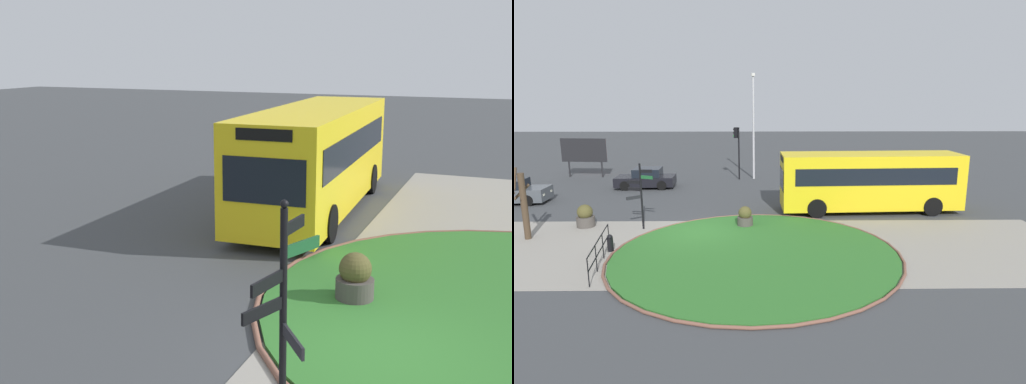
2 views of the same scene
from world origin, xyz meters
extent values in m
plane|color=#3D3F42|center=(0.00, 0.00, 0.00)|extent=(120.00, 120.00, 0.00)
cylinder|color=black|center=(-2.70, 0.66, 1.52)|extent=(0.09, 0.09, 3.05)
sphere|color=black|center=(-2.70, 0.66, 3.10)|extent=(0.10, 0.10, 0.10)
cube|color=black|center=(-2.40, 0.63, 2.77)|extent=(0.52, 0.08, 0.15)
cube|color=#195128|center=(-2.37, 0.53, 2.51)|extent=(0.59, 0.24, 0.15)
cube|color=black|center=(-3.05, 0.72, 2.25)|extent=(0.62, 0.16, 0.15)
cube|color=black|center=(-3.06, 0.78, 1.91)|extent=(0.64, 0.25, 0.15)
cube|color=black|center=(-3.01, 0.42, 1.58)|extent=(0.56, 0.45, 0.15)
cube|color=yellow|center=(8.69, 3.82, 1.71)|extent=(9.62, 2.93, 2.88)
cube|color=black|center=(8.75, 2.56, 2.12)|extent=(8.37, 0.40, 0.88)
cube|color=black|center=(8.63, 5.08, 2.12)|extent=(8.37, 0.40, 0.88)
cube|color=black|center=(3.92, 3.61, 1.86)|extent=(0.11, 2.05, 1.10)
cube|color=black|center=(3.92, 3.61, 2.93)|extent=(0.08, 1.37, 0.28)
cylinder|color=black|center=(5.70, 2.54, 0.50)|extent=(1.01, 0.34, 1.00)
cylinder|color=black|center=(5.59, 4.83, 0.50)|extent=(1.01, 0.34, 1.00)
cylinder|color=black|center=(11.78, 2.81, 0.50)|extent=(1.01, 0.34, 1.00)
cylinder|color=black|center=(11.68, 5.11, 0.50)|extent=(1.01, 0.34, 1.00)
cylinder|color=#47423D|center=(2.07, 0.94, 0.25)|extent=(0.75, 0.75, 0.50)
sphere|color=#4C4723|center=(2.07, 0.94, 0.70)|extent=(0.63, 0.63, 0.63)
camera|label=1|loc=(-9.20, -1.73, 4.80)|focal=43.91mm
camera|label=2|loc=(2.98, -19.00, 6.08)|focal=30.41mm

